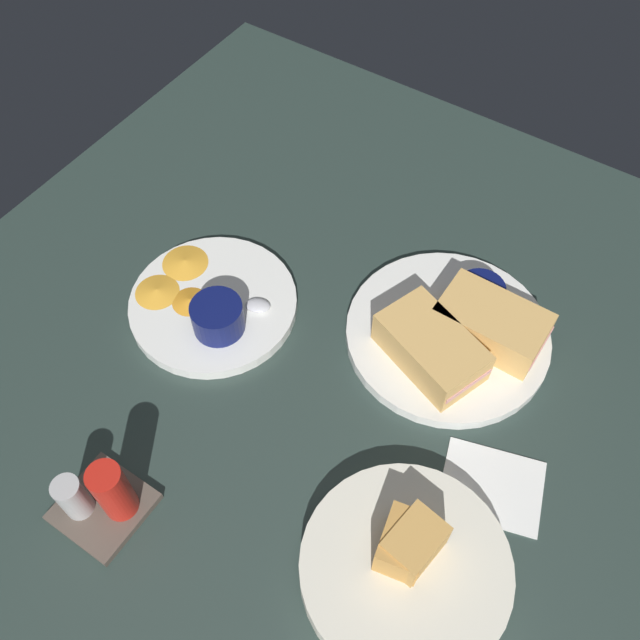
{
  "coord_description": "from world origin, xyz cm",
  "views": [
    {
      "loc": [
        -21.08,
        35.62,
        73.52
      ],
      "look_at": [
        5.67,
        -5.07,
        3.0
      ],
      "focal_mm": 38.81,
      "sensor_mm": 36.0,
      "label": 1
    }
  ],
  "objects_px": {
    "sandwich_half_far": "(491,323)",
    "ramekin_light_gravy": "(217,316)",
    "ramekin_dark_sauce": "(479,295)",
    "spoon_by_gravy_ramekin": "(248,304)",
    "condiment_caddy": "(101,498)",
    "sandwich_half_near": "(431,347)",
    "plate_chips_companion": "(213,304)",
    "bread_basket_rear": "(406,565)",
    "spoon_by_dark_ramekin": "(446,320)",
    "plate_sandwich_main": "(447,335)"
  },
  "relations": [
    {
      "from": "ramekin_dark_sauce",
      "to": "spoon_by_gravy_ramekin",
      "type": "bearing_deg",
      "value": 33.7
    },
    {
      "from": "plate_chips_companion",
      "to": "bread_basket_rear",
      "type": "xyz_separation_m",
      "value": [
        -0.37,
        0.16,
        0.01
      ]
    },
    {
      "from": "ramekin_light_gravy",
      "to": "spoon_by_gravy_ramekin",
      "type": "height_order",
      "value": "ramekin_light_gravy"
    },
    {
      "from": "condiment_caddy",
      "to": "ramekin_dark_sauce",
      "type": "bearing_deg",
      "value": -115.26
    },
    {
      "from": "bread_basket_rear",
      "to": "spoon_by_dark_ramekin",
      "type": "bearing_deg",
      "value": -70.08
    },
    {
      "from": "plate_chips_companion",
      "to": "bread_basket_rear",
      "type": "height_order",
      "value": "bread_basket_rear"
    },
    {
      "from": "sandwich_half_near",
      "to": "spoon_by_dark_ramekin",
      "type": "height_order",
      "value": "sandwich_half_near"
    },
    {
      "from": "sandwich_half_far",
      "to": "bread_basket_rear",
      "type": "distance_m",
      "value": 0.31
    },
    {
      "from": "plate_sandwich_main",
      "to": "spoon_by_dark_ramekin",
      "type": "xyz_separation_m",
      "value": [
        0.01,
        -0.01,
        0.01
      ]
    },
    {
      "from": "plate_sandwich_main",
      "to": "sandwich_half_near",
      "type": "xyz_separation_m",
      "value": [
        0.0,
        0.05,
        0.03
      ]
    },
    {
      "from": "sandwich_half_far",
      "to": "spoon_by_dark_ramekin",
      "type": "height_order",
      "value": "sandwich_half_far"
    },
    {
      "from": "plate_chips_companion",
      "to": "sandwich_half_near",
      "type": "bearing_deg",
      "value": -164.49
    },
    {
      "from": "ramekin_dark_sauce",
      "to": "spoon_by_dark_ramekin",
      "type": "distance_m",
      "value": 0.05
    },
    {
      "from": "ramekin_dark_sauce",
      "to": "spoon_by_gravy_ramekin",
      "type": "distance_m",
      "value": 0.29
    },
    {
      "from": "bread_basket_rear",
      "to": "plate_chips_companion",
      "type": "bearing_deg",
      "value": -22.79
    },
    {
      "from": "plate_chips_companion",
      "to": "ramekin_light_gravy",
      "type": "relative_size",
      "value": 3.34
    },
    {
      "from": "spoon_by_dark_ramekin",
      "to": "ramekin_light_gravy",
      "type": "xyz_separation_m",
      "value": [
        0.23,
        0.16,
        0.02
      ]
    },
    {
      "from": "sandwich_half_far",
      "to": "bread_basket_rear",
      "type": "bearing_deg",
      "value": 99.88
    },
    {
      "from": "ramekin_dark_sauce",
      "to": "plate_chips_companion",
      "type": "distance_m",
      "value": 0.34
    },
    {
      "from": "sandwich_half_near",
      "to": "plate_chips_companion",
      "type": "xyz_separation_m",
      "value": [
        0.27,
        0.08,
        -0.03
      ]
    },
    {
      "from": "sandwich_half_near",
      "to": "sandwich_half_far",
      "type": "height_order",
      "value": "same"
    },
    {
      "from": "sandwich_half_far",
      "to": "condiment_caddy",
      "type": "height_order",
      "value": "condiment_caddy"
    },
    {
      "from": "plate_sandwich_main",
      "to": "plate_chips_companion",
      "type": "height_order",
      "value": "same"
    },
    {
      "from": "ramekin_dark_sauce",
      "to": "ramekin_light_gravy",
      "type": "height_order",
      "value": "ramekin_light_gravy"
    },
    {
      "from": "sandwich_half_near",
      "to": "ramekin_dark_sauce",
      "type": "distance_m",
      "value": 0.11
    },
    {
      "from": "plate_sandwich_main",
      "to": "sandwich_half_far",
      "type": "distance_m",
      "value": 0.06
    },
    {
      "from": "spoon_by_gravy_ramekin",
      "to": "ramekin_dark_sauce",
      "type": "bearing_deg",
      "value": -146.3
    },
    {
      "from": "sandwich_half_far",
      "to": "condiment_caddy",
      "type": "xyz_separation_m",
      "value": [
        0.25,
        0.42,
        -0.01
      ]
    },
    {
      "from": "ramekin_light_gravy",
      "to": "bread_basket_rear",
      "type": "distance_m",
      "value": 0.36
    },
    {
      "from": "sandwich_half_near",
      "to": "ramekin_dark_sauce",
      "type": "bearing_deg",
      "value": -97.37
    },
    {
      "from": "plate_chips_companion",
      "to": "plate_sandwich_main",
      "type": "bearing_deg",
      "value": -155.71
    },
    {
      "from": "condiment_caddy",
      "to": "plate_sandwich_main",
      "type": "bearing_deg",
      "value": -117.01
    },
    {
      "from": "sandwich_half_far",
      "to": "condiment_caddy",
      "type": "relative_size",
      "value": 1.4
    },
    {
      "from": "sandwich_half_near",
      "to": "sandwich_half_far",
      "type": "bearing_deg",
      "value": -122.49
    },
    {
      "from": "condiment_caddy",
      "to": "spoon_by_dark_ramekin",
      "type": "bearing_deg",
      "value": -115.36
    },
    {
      "from": "sandwich_half_far",
      "to": "spoon_by_dark_ramekin",
      "type": "xyz_separation_m",
      "value": [
        0.05,
        0.01,
        -0.02
      ]
    },
    {
      "from": "ramekin_dark_sauce",
      "to": "plate_chips_companion",
      "type": "bearing_deg",
      "value": 32.19
    },
    {
      "from": "plate_chips_companion",
      "to": "condiment_caddy",
      "type": "height_order",
      "value": "condiment_caddy"
    },
    {
      "from": "spoon_by_gravy_ramekin",
      "to": "spoon_by_dark_ramekin",
      "type": "bearing_deg",
      "value": -152.42
    },
    {
      "from": "sandwich_half_far",
      "to": "bread_basket_rear",
      "type": "relative_size",
      "value": 0.62
    },
    {
      "from": "ramekin_light_gravy",
      "to": "plate_chips_companion",
      "type": "bearing_deg",
      "value": -39.81
    },
    {
      "from": "bread_basket_rear",
      "to": "plate_sandwich_main",
      "type": "bearing_deg",
      "value": -71.14
    },
    {
      "from": "sandwich_half_far",
      "to": "ramekin_light_gravy",
      "type": "height_order",
      "value": "sandwich_half_far"
    },
    {
      "from": "plate_sandwich_main",
      "to": "ramekin_light_gravy",
      "type": "relative_size",
      "value": 3.93
    },
    {
      "from": "sandwich_half_far",
      "to": "bread_basket_rear",
      "type": "xyz_separation_m",
      "value": [
        -0.05,
        0.3,
        -0.02
      ]
    },
    {
      "from": "sandwich_half_near",
      "to": "spoon_by_dark_ramekin",
      "type": "bearing_deg",
      "value": -82.81
    },
    {
      "from": "plate_sandwich_main",
      "to": "sandwich_half_far",
      "type": "xyz_separation_m",
      "value": [
        -0.04,
        -0.02,
        0.03
      ]
    },
    {
      "from": "ramekin_light_gravy",
      "to": "spoon_by_dark_ramekin",
      "type": "bearing_deg",
      "value": -145.32
    },
    {
      "from": "spoon_by_gravy_ramekin",
      "to": "condiment_caddy",
      "type": "bearing_deg",
      "value": 95.62
    },
    {
      "from": "sandwich_half_far",
      "to": "ramekin_dark_sauce",
      "type": "relative_size",
      "value": 2.2
    }
  ]
}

